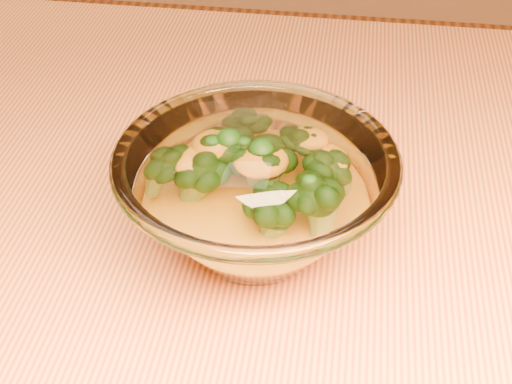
# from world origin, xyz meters

# --- Properties ---
(table) EXTENTS (1.20, 0.80, 0.75)m
(table) POSITION_xyz_m (0.00, 0.00, 0.65)
(table) COLOR #BF7E39
(table) RESTS_ON ground
(glass_bowl) EXTENTS (0.21, 0.21, 0.09)m
(glass_bowl) POSITION_xyz_m (0.06, -0.01, 0.80)
(glass_bowl) COLOR white
(glass_bowl) RESTS_ON table
(cheese_sauce) EXTENTS (0.12, 0.12, 0.03)m
(cheese_sauce) POSITION_xyz_m (0.06, -0.01, 0.78)
(cheese_sauce) COLOR yellow
(cheese_sauce) RESTS_ON glass_bowl
(broccoli_heap) EXTENTS (0.15, 0.13, 0.06)m
(broccoli_heap) POSITION_xyz_m (0.05, -0.00, 0.81)
(broccoli_heap) COLOR black
(broccoli_heap) RESTS_ON cheese_sauce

